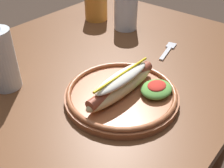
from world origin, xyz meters
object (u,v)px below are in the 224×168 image
extra_cup (96,4)px  glass_bottle (1,57)px  fork (168,50)px  hot_dog_plate (123,92)px  water_cup (126,10)px

extra_cup → glass_bottle: bearing=-164.8°
fork → extra_cup: (0.04, 0.35, 0.06)m
hot_dog_plate → fork: hot_dog_plate is taller
water_cup → glass_bottle: glass_bottle is taller
hot_dog_plate → glass_bottle: bearing=120.0°
fork → water_cup: size_ratio=0.90×
hot_dog_plate → water_cup: (0.33, 0.25, 0.05)m
water_cup → glass_bottle: 0.48m
water_cup → extra_cup: 0.14m
fork → extra_cup: size_ratio=1.01×
extra_cup → fork: bearing=-97.1°
hot_dog_plate → glass_bottle: 0.31m
glass_bottle → water_cup: bearing=-1.2°
fork → glass_bottle: (-0.43, 0.22, 0.08)m
fork → extra_cup: 0.36m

